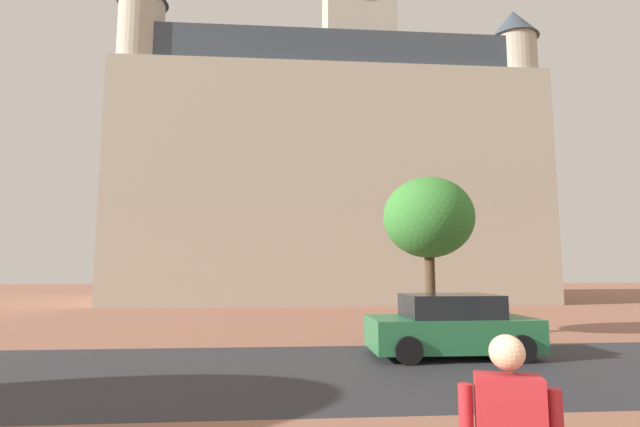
# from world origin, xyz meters

# --- Properties ---
(ground_plane) EXTENTS (120.00, 120.00, 0.00)m
(ground_plane) POSITION_xyz_m (0.00, 10.00, 0.00)
(ground_plane) COLOR #93604C
(street_asphalt_strip) EXTENTS (120.00, 6.34, 0.00)m
(street_asphalt_strip) POSITION_xyz_m (0.00, 8.45, 0.00)
(street_asphalt_strip) COLOR #2D2D33
(street_asphalt_strip) RESTS_ON ground_plane
(landmark_building) EXTENTS (27.60, 13.81, 31.03)m
(landmark_building) POSITION_xyz_m (2.50, 32.12, 9.24)
(landmark_building) COLOR #B2A893
(landmark_building) RESTS_ON ground_plane
(car_green) EXTENTS (4.02, 2.08, 1.52)m
(car_green) POSITION_xyz_m (3.31, 9.85, 0.72)
(car_green) COLOR #287042
(car_green) RESTS_ON ground_plane
(tree_curb_far) EXTENTS (2.94, 2.94, 5.16)m
(tree_curb_far) POSITION_xyz_m (3.88, 13.18, 3.80)
(tree_curb_far) COLOR #4C3823
(tree_curb_far) RESTS_ON ground_plane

